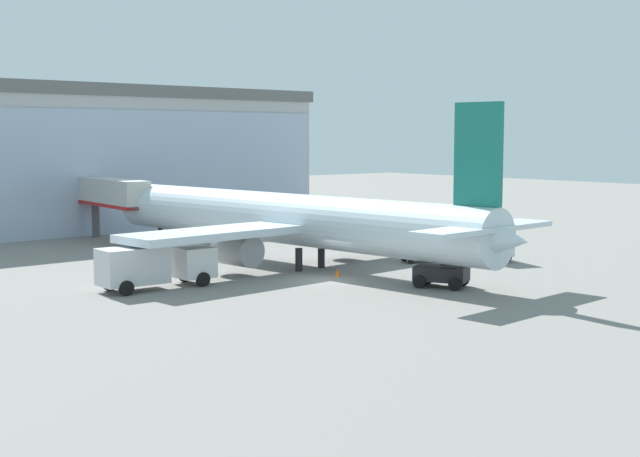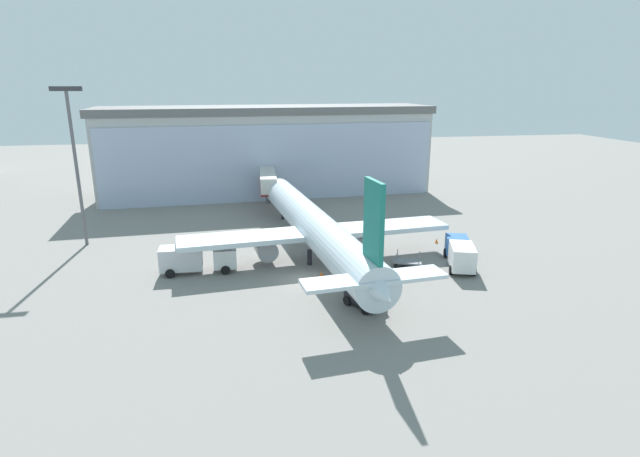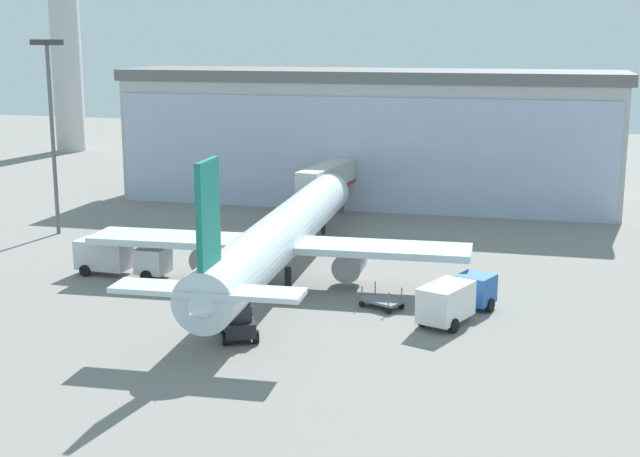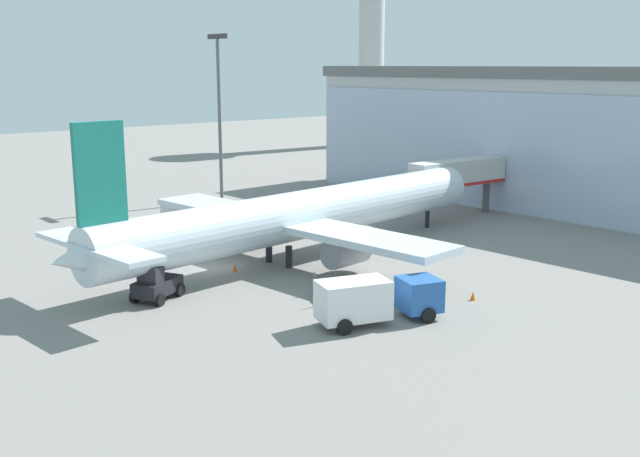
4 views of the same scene
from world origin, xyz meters
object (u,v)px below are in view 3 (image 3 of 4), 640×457
Objects in this scene: apron_light_mast at (52,120)px; fuel_truck at (456,298)px; jet_bridge at (327,179)px; catering_truck at (120,257)px; pushback_tug at (239,323)px; safety_cone_nose at (249,297)px; baggage_cart at (382,301)px; safety_cone_wingtip at (484,285)px; control_tower at (63,5)px; airplane at (280,236)px.

fuel_truck is at bearing -20.50° from apron_light_mast.
jet_bridge is 1.53× the size of catering_truck.
jet_bridge is at bearing 69.71° from catering_truck.
safety_cone_nose is (-2.31, 7.37, -0.70)m from pushback_tug.
baggage_cart is at bearing 97.16° from fuel_truck.
safety_cone_wingtip is (0.87, 7.70, -1.19)m from fuel_truck.
control_tower is at bearing 121.42° from apron_light_mast.
apron_light_mast is 41.67m from safety_cone_wingtip.
fuel_truck is 2.07× the size of pushback_tug.
apron_light_mast is 37.79m from baggage_cart.
safety_cone_wingtip is at bearing 11.84° from fuel_truck.
pushback_tug is at bearing -39.23° from apron_light_mast.
jet_bridge is 26.82m from safety_cone_wingtip.
airplane is 10.93× the size of pushback_tug.
control_tower is at bearing 64.87° from fuel_truck.
baggage_cart is 5.84× the size of safety_cone_wingtip.
apron_light_mast is 0.44× the size of airplane.
control_tower reaches higher than apron_light_mast.
apron_light_mast is at bearing 23.28° from pushback_tug.
catering_truck is at bearing -41.39° from apron_light_mast.
jet_bridge is at bearing -19.33° from pushback_tug.
apron_light_mast reaches higher than catering_truck.
baggage_cart is at bearing -5.55° from catering_truck.
fuel_truck is at bearing 13.10° from baggage_cart.
catering_truck is at bearing -54.89° from control_tower.
catering_truck reaches higher than safety_cone_nose.
safety_cone_wingtip is (72.16, -59.81, -22.15)m from control_tower.
jet_bridge is at bearing 30.23° from apron_light_mast.
baggage_cart is at bearing 7.16° from safety_cone_nose.
fuel_truck is (26.10, -3.25, 0.00)m from catering_truck.
airplane is 15.13m from fuel_truck.
baggage_cart is (8.82, -4.56, -2.87)m from airplane.
control_tower is 96.34m from baggage_cart.
fuel_truck reaches higher than safety_cone_nose.
baggage_cart is at bearing -21.83° from apron_light_mast.
pushback_tug is (14.19, -10.75, -0.49)m from catering_truck.
control_tower is at bearing 159.10° from baggage_cart.
jet_bridge is 3.04× the size of pushback_tug.
apron_light_mast is (32.34, -52.95, -11.93)m from control_tower.
safety_cone_wingtip is at bearing -9.77° from apron_light_mast.
jet_bridge is 0.64× the size of apron_light_mast.
baggage_cart is at bearing -152.45° from jet_bridge.
airplane is 12.53m from catering_truck.
catering_truck is at bearing 25.35° from pushback_tug.
safety_cone_wingtip is (5.99, 6.69, -0.23)m from baggage_cart.
airplane is at bearing 87.09° from safety_cone_nose.
catering_truck is 2.28× the size of baggage_cart.
fuel_truck is 14.09m from pushback_tug.
baggage_cart is at bearing -122.91° from airplane.
apron_light_mast is at bearing 87.81° from fuel_truck.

